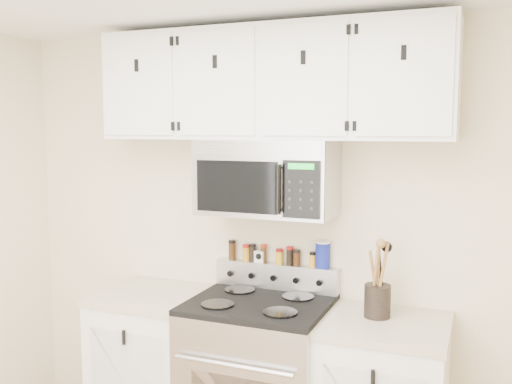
# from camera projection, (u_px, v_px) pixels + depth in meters

# --- Properties ---
(back_wall) EXTENTS (3.50, 0.01, 2.50)m
(back_wall) POSITION_uv_depth(u_px,v_px,m) (279.00, 238.00, 3.41)
(back_wall) COLOR beige
(back_wall) RESTS_ON floor
(range) EXTENTS (0.76, 0.65, 1.10)m
(range) POSITION_uv_depth(u_px,v_px,m) (259.00, 381.00, 3.21)
(range) COLOR #B7B7BA
(range) RESTS_ON floor
(base_cabinet_left) EXTENTS (0.64, 0.62, 0.92)m
(base_cabinet_left) POSITION_uv_depth(u_px,v_px,m) (156.00, 365.00, 3.49)
(base_cabinet_left) COLOR white
(base_cabinet_left) RESTS_ON floor
(microwave) EXTENTS (0.76, 0.44, 0.42)m
(microwave) POSITION_uv_depth(u_px,v_px,m) (267.00, 177.00, 3.19)
(microwave) COLOR #9E9EA3
(microwave) RESTS_ON back_wall
(upper_cabinets) EXTENTS (2.00, 0.35, 0.62)m
(upper_cabinets) POSITION_uv_depth(u_px,v_px,m) (269.00, 83.00, 3.16)
(upper_cabinets) COLOR white
(upper_cabinets) RESTS_ON back_wall
(utensil_crock) EXTENTS (0.14, 0.14, 0.40)m
(utensil_crock) POSITION_uv_depth(u_px,v_px,m) (377.00, 298.00, 2.97)
(utensil_crock) COLOR black
(utensil_crock) RESTS_ON base_cabinet_right
(kitchen_timer) EXTENTS (0.06, 0.06, 0.07)m
(kitchen_timer) POSITION_uv_depth(u_px,v_px,m) (260.00, 256.00, 3.43)
(kitchen_timer) COLOR white
(kitchen_timer) RESTS_ON range
(salt_canister) EXTENTS (0.09, 0.09, 0.16)m
(salt_canister) POSITION_uv_depth(u_px,v_px,m) (323.00, 255.00, 3.28)
(salt_canister) COLOR navy
(salt_canister) RESTS_ON range
(spice_jar_0) EXTENTS (0.05, 0.05, 0.12)m
(spice_jar_0) POSITION_uv_depth(u_px,v_px,m) (232.00, 250.00, 3.50)
(spice_jar_0) COLOR #3B230E
(spice_jar_0) RESTS_ON range
(spice_jar_1) EXTENTS (0.04, 0.04, 0.10)m
(spice_jar_1) POSITION_uv_depth(u_px,v_px,m) (246.00, 253.00, 3.46)
(spice_jar_1) COLOR orange
(spice_jar_1) RESTS_ON range
(spice_jar_2) EXTENTS (0.04, 0.04, 0.11)m
(spice_jar_2) POSITION_uv_depth(u_px,v_px,m) (252.00, 253.00, 3.45)
(spice_jar_2) COLOR black
(spice_jar_2) RESTS_ON range
(spice_jar_3) EXTENTS (0.04, 0.04, 0.11)m
(spice_jar_3) POSITION_uv_depth(u_px,v_px,m) (264.00, 253.00, 3.42)
(spice_jar_3) COLOR #40240F
(spice_jar_3) RESTS_ON range
(spice_jar_4) EXTENTS (0.04, 0.04, 0.09)m
(spice_jar_4) POSITION_uv_depth(u_px,v_px,m) (279.00, 256.00, 3.39)
(spice_jar_4) COLOR gold
(spice_jar_4) RESTS_ON range
(spice_jar_5) EXTENTS (0.04, 0.04, 0.11)m
(spice_jar_5) POSITION_uv_depth(u_px,v_px,m) (290.00, 256.00, 3.36)
(spice_jar_5) COLOR black
(spice_jar_5) RESTS_ON range
(spice_jar_6) EXTENTS (0.04, 0.04, 0.09)m
(spice_jar_6) POSITION_uv_depth(u_px,v_px,m) (297.00, 258.00, 3.34)
(spice_jar_6) COLOR #3D200E
(spice_jar_6) RESTS_ON range
(spice_jar_7) EXTENTS (0.04, 0.04, 0.09)m
(spice_jar_7) POSITION_uv_depth(u_px,v_px,m) (313.00, 259.00, 3.31)
(spice_jar_7) COLOR orange
(spice_jar_7) RESTS_ON range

